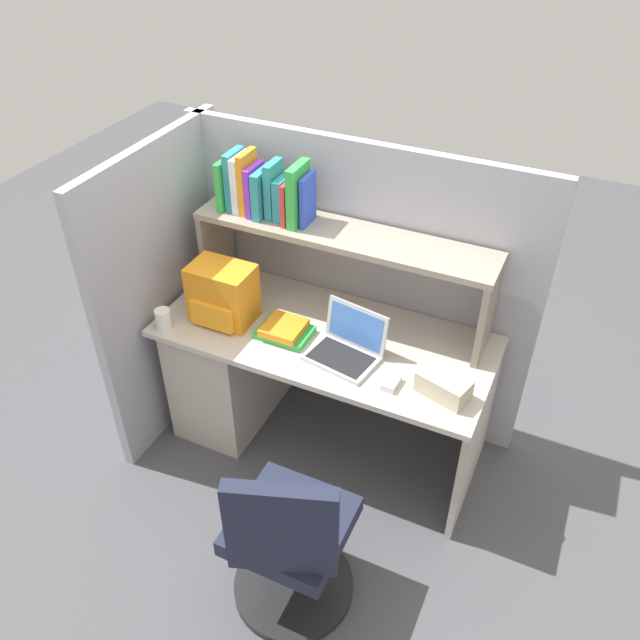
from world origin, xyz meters
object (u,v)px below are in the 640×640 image
Objects in this scene: computer_mouse at (391,383)px; laptop at (347,346)px; tissue_box at (443,386)px; backpack at (222,294)px; paper_cup at (163,319)px; office_chair at (290,546)px.

laptop is at bearing 160.55° from computer_mouse.
laptop is 1.59× the size of tissue_box.
backpack is 1.36× the size of tissue_box.
laptop is 0.28m from computer_mouse.
tissue_box is at bearing 4.89° from paper_cup.
paper_cup is 0.11× the size of office_chair.
paper_cup and tissue_box have the same top height.
paper_cup is at bearing -158.65° from tissue_box.
backpack reaches higher than laptop.
paper_cup is at bearing -172.79° from computer_mouse.
laptop is 3.47× the size of paper_cup.
backpack is 0.30m from paper_cup.
backpack is at bearing 40.14° from paper_cup.
backpack reaches higher than office_chair.
backpack is 0.92m from computer_mouse.
backpack is (-0.65, 0.00, 0.09)m from laptop.
tissue_box is (1.12, -0.07, -0.09)m from backpack.
laptop reaches higher than computer_mouse.
office_chair is (-0.15, -0.69, -0.35)m from computer_mouse.
backpack is at bearing 179.69° from laptop.
office_chair reaches higher than tissue_box.
laptop is 0.89m from paper_cup.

